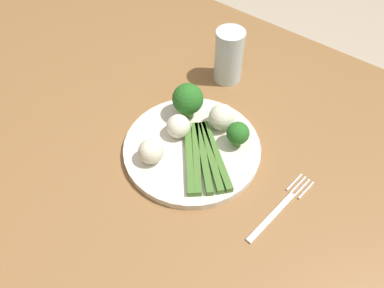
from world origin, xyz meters
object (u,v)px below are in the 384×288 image
at_px(dining_table, 180,170).
at_px(broccoli_right, 238,134).
at_px(cauliflower_near_fork, 181,126).
at_px(cauliflower_near_center, 151,151).
at_px(plate, 192,148).
at_px(water_glass, 229,56).
at_px(asparagus_bundle, 203,156).
at_px(broccoli_front_left, 188,99).
at_px(cauliflower_back_right, 222,117).
at_px(fork, 281,207).

height_order(dining_table, broccoli_right, broccoli_right).
bearing_deg(cauliflower_near_fork, cauliflower_near_center, -93.69).
height_order(plate, water_glass, water_glass).
bearing_deg(asparagus_bundle, cauliflower_near_center, -96.07).
bearing_deg(water_glass, cauliflower_near_fork, -80.42).
height_order(broccoli_front_left, cauliflower_near_fork, broccoli_front_left).
relative_size(cauliflower_back_right, water_glass, 0.43).
bearing_deg(asparagus_bundle, fork, 47.18).
distance_m(cauliflower_near_center, fork, 0.24).
bearing_deg(cauliflower_near_fork, asparagus_bundle, -16.99).
distance_m(broccoli_right, fork, 0.15).
bearing_deg(fork, asparagus_bundle, 98.50).
distance_m(plate, cauliflower_near_center, 0.08).
bearing_deg(water_glass, plate, -72.39).
bearing_deg(water_glass, cauliflower_back_right, -59.52).
bearing_deg(plate, cauliflower_back_right, 78.95).
distance_m(broccoli_front_left, cauliflower_near_center, 0.13).
bearing_deg(cauliflower_near_fork, broccoli_right, 24.92).
bearing_deg(asparagus_bundle, broccoli_right, 111.32).
bearing_deg(asparagus_bundle, plate, -152.10).
relative_size(broccoli_right, water_glass, 0.43).
distance_m(broccoli_right, cauliflower_near_center, 0.16).
bearing_deg(broccoli_front_left, fork, -13.91).
relative_size(dining_table, cauliflower_near_center, 32.37).
bearing_deg(water_glass, broccoli_front_left, -85.61).
height_order(asparagus_bundle, broccoli_front_left, broccoli_front_left).
xyz_separation_m(broccoli_front_left, water_glass, (-0.01, 0.15, 0.00)).
relative_size(broccoli_front_left, broccoli_right, 1.43).
bearing_deg(broccoli_right, asparagus_bundle, -113.51).
bearing_deg(broccoli_right, broccoli_front_left, 178.58).
bearing_deg(water_glass, fork, -39.67).
distance_m(dining_table, asparagus_bundle, 0.14).
height_order(cauliflower_near_fork, cauliflower_back_right, cauliflower_back_right).
height_order(cauliflower_near_fork, water_glass, water_glass).
xyz_separation_m(cauliflower_back_right, water_glass, (-0.08, 0.14, 0.02)).
bearing_deg(broccoli_front_left, asparagus_bundle, -37.20).
relative_size(cauliflower_near_fork, cauliflower_back_right, 0.89).
xyz_separation_m(cauliflower_near_center, cauliflower_near_fork, (0.01, 0.08, -0.00)).
distance_m(cauliflower_near_center, cauliflower_near_fork, 0.08).
bearing_deg(plate, asparagus_bundle, -16.93).
xyz_separation_m(asparagus_bundle, broccoli_front_left, (-0.09, 0.07, 0.04)).
height_order(dining_table, cauliflower_back_right, cauliflower_back_right).
relative_size(cauliflower_near_fork, water_glass, 0.38).
bearing_deg(plate, cauliflower_near_fork, 162.94).
distance_m(plate, fork, 0.19).
bearing_deg(asparagus_bundle, cauliflower_back_right, 148.18).
distance_m(asparagus_bundle, cauliflower_near_fork, 0.07).
distance_m(broccoli_front_left, cauliflower_back_right, 0.07).
distance_m(broccoli_right, water_glass, 0.20).
distance_m(plate, asparagus_bundle, 0.04).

